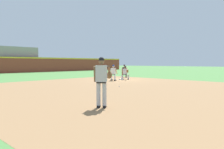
{
  "coord_description": "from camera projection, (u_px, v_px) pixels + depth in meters",
  "views": [
    {
      "loc": [
        -15.9,
        -13.95,
        1.65
      ],
      "look_at": [
        -7.32,
        -5.75,
        1.01
      ],
      "focal_mm": 35.0,
      "sensor_mm": 36.0,
      "label": 1
    }
  ],
  "objects": [
    {
      "name": "infield_dirt_patch",
      "position": [
        116.0,
        87.0,
        14.59
      ],
      "size": [
        18.0,
        18.0,
        0.01
      ],
      "primitive_type": "cube",
      "color": "#9E754C",
      "rests_on": "ground"
    },
    {
      "name": "first_baseman",
      "position": [
        125.0,
        72.0,
        21.27
      ],
      "size": [
        0.79,
        1.06,
        1.34
      ],
      "color": "black",
      "rests_on": "ground"
    },
    {
      "name": "baserunner",
      "position": [
        113.0,
        72.0,
        20.07
      ],
      "size": [
        0.49,
        0.63,
        1.46
      ],
      "color": "black",
      "rests_on": "ground"
    },
    {
      "name": "outfield_wall",
      "position": [
        22.0,
        64.0,
        36.3
      ],
      "size": [
        48.0,
        0.54,
        2.6
      ],
      "color": "brown",
      "rests_on": "ground"
    },
    {
      "name": "umpire",
      "position": [
        124.0,
        71.0,
        23.95
      ],
      "size": [
        0.65,
        0.68,
        1.46
      ],
      "color": "black",
      "rests_on": "ground"
    },
    {
      "name": "ground_plane",
      "position": [
        121.0,
        80.0,
        21.19
      ],
      "size": [
        160.0,
        160.0,
        0.0
      ],
      "primitive_type": "plane",
      "color": "#518942"
    },
    {
      "name": "stadium_seating_block",
      "position": [
        16.0,
        60.0,
        37.96
      ],
      "size": [
        6.73,
        3.35,
        4.35
      ],
      "color": "gray",
      "rests_on": "ground"
    },
    {
      "name": "pitcher",
      "position": [
        102.0,
        79.0,
        7.96
      ],
      "size": [
        0.85,
        0.57,
        1.86
      ],
      "color": "black",
      "rests_on": "ground"
    },
    {
      "name": "baseball",
      "position": [
        119.0,
        86.0,
        14.85
      ],
      "size": [
        0.07,
        0.07,
        0.07
      ],
      "primitive_type": "sphere",
      "color": "white",
      "rests_on": "ground"
    },
    {
      "name": "first_base_bag",
      "position": [
        121.0,
        79.0,
        21.19
      ],
      "size": [
        0.38,
        0.38,
        0.09
      ],
      "primitive_type": "cube",
      "color": "white",
      "rests_on": "ground"
    }
  ]
}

